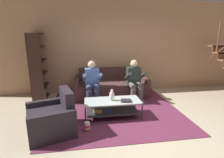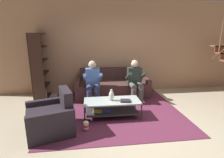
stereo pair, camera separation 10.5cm
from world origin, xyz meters
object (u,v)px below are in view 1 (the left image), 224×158
at_px(coffee_table, 112,106).
at_px(book_stack, 126,101).
at_px(couch, 111,87).
at_px(popcorn_tub, 87,126).
at_px(person_seated_right, 135,79).
at_px(vase, 112,95).
at_px(bookshelf, 37,71).
at_px(armchair, 53,119).
at_px(person_seated_left, 92,81).

bearing_deg(coffee_table, book_stack, -20.13).
relative_size(couch, popcorn_tub, 11.32).
xyz_separation_m(person_seated_right, vase, (-0.79, -0.95, -0.11)).
bearing_deg(vase, bookshelf, 141.46).
height_order(coffee_table, popcorn_tub, coffee_table).
xyz_separation_m(bookshelf, popcorn_tub, (1.35, -2.04, -0.73)).
distance_m(bookshelf, armchair, 2.19).
relative_size(person_seated_right, bookshelf, 0.61).
bearing_deg(person_seated_left, vase, -67.55).
height_order(person_seated_left, armchair, person_seated_left).
height_order(couch, person_seated_right, person_seated_right).
relative_size(person_seated_right, book_stack, 4.66).
bearing_deg(vase, coffee_table, 39.70).
relative_size(vase, book_stack, 1.03).
bearing_deg(bookshelf, person_seated_left, -20.91).
bearing_deg(bookshelf, vase, -38.54).
bearing_deg(bookshelf, book_stack, -36.38).
bearing_deg(person_seated_right, couch, 138.18).
height_order(person_seated_right, book_stack, person_seated_right).
bearing_deg(popcorn_tub, couch, 68.82).
distance_m(vase, book_stack, 0.33).
height_order(coffee_table, armchair, armchair).
height_order(couch, coffee_table, couch).
distance_m(person_seated_right, bookshelf, 2.78).
relative_size(armchair, popcorn_tub, 5.34).
xyz_separation_m(bookshelf, armchair, (0.71, -2.00, -0.55)).
height_order(person_seated_left, bookshelf, bookshelf).
height_order(person_seated_right, armchair, person_seated_right).
bearing_deg(vase, person_seated_left, 112.45).
height_order(vase, bookshelf, bookshelf).
bearing_deg(couch, armchair, -125.96).
bearing_deg(book_stack, person_seated_right, 64.98).
distance_m(book_stack, popcorn_tub, 1.01).
xyz_separation_m(book_stack, popcorn_tub, (-0.87, -0.41, -0.33)).
bearing_deg(book_stack, bookshelf, 143.62).
bearing_deg(bookshelf, person_seated_right, -12.19).
distance_m(couch, coffee_table, 1.48).
bearing_deg(coffee_table, couch, 82.54).
bearing_deg(popcorn_tub, person_seated_right, 47.04).
bearing_deg(couch, person_seated_right, -41.82).
distance_m(couch, person_seated_left, 0.87).
distance_m(book_stack, bookshelf, 2.79).
distance_m(coffee_table, book_stack, 0.35).
bearing_deg(book_stack, armchair, -166.25).
bearing_deg(bookshelf, popcorn_tub, -56.49).
relative_size(couch, person_seated_left, 1.89).
xyz_separation_m(book_stack, bookshelf, (-2.22, 1.63, 0.40)).
bearing_deg(vase, popcorn_tub, -138.23).
distance_m(armchair, popcorn_tub, 0.67).
relative_size(vase, bookshelf, 0.13).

